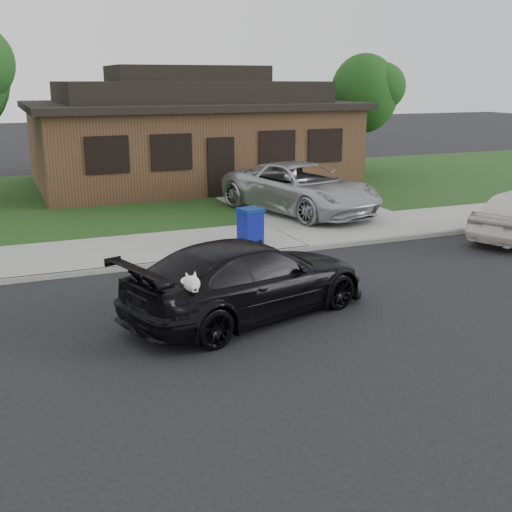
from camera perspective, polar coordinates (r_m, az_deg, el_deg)
name	(u,v)px	position (r m, az deg, el deg)	size (l,w,h in m)	color
ground	(216,315)	(12.08, -3.61, -5.22)	(120.00, 120.00, 0.00)	black
sidewalk	(152,249)	(16.66, -9.21, 0.65)	(60.00, 3.00, 0.12)	gray
curb	(167,264)	(15.25, -7.89, -0.68)	(60.00, 0.12, 0.12)	gray
lawn	(101,197)	(24.35, -13.64, 5.09)	(60.00, 13.00, 0.13)	#193814
driveway	(283,200)	(23.21, 2.40, 5.03)	(4.50, 13.00, 0.14)	gray
sedan	(248,279)	(11.79, -0.73, -2.04)	(5.28, 3.39, 1.42)	black
minivan	(300,188)	(20.52, 3.97, 6.05)	(2.59, 5.62, 1.56)	#ACAFB3
recycling_bin	(250,226)	(16.62, -0.50, 2.70)	(0.66, 0.66, 0.93)	navy
house	(188,133)	(26.90, -6.05, 10.82)	(12.60, 8.60, 4.65)	#422B1C
tree_1	(368,92)	(29.64, 9.94, 14.16)	(3.15, 3.00, 5.25)	#332114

